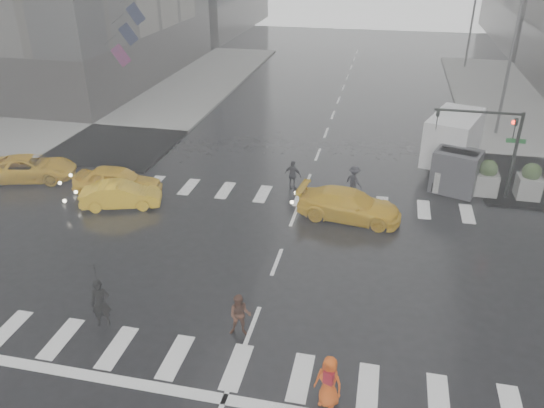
% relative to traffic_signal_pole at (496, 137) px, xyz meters
% --- Properties ---
extents(ground, '(120.00, 120.00, 0.00)m').
position_rel_traffic_signal_pole_xyz_m(ground, '(-9.01, -8.01, -3.22)').
color(ground, black).
rests_on(ground, ground).
extents(sidewalk_nw, '(35.00, 35.00, 0.15)m').
position_rel_traffic_signal_pole_xyz_m(sidewalk_nw, '(-28.51, 9.49, -3.14)').
color(sidewalk_nw, slate).
rests_on(sidewalk_nw, ground).
extents(road_markings, '(18.00, 48.00, 0.01)m').
position_rel_traffic_signal_pole_xyz_m(road_markings, '(-9.01, -8.01, -3.21)').
color(road_markings, silver).
rests_on(road_markings, ground).
extents(traffic_signal_pole, '(4.45, 0.42, 4.50)m').
position_rel_traffic_signal_pole_xyz_m(traffic_signal_pole, '(0.00, 0.00, 0.00)').
color(traffic_signal_pole, black).
rests_on(traffic_signal_pole, ground).
extents(street_lamp_near, '(2.15, 0.22, 9.00)m').
position_rel_traffic_signal_pole_xyz_m(street_lamp_near, '(1.86, 9.99, 1.73)').
color(street_lamp_near, '#59595B').
rests_on(street_lamp_near, ground).
extents(street_lamp_far, '(2.15, 0.22, 9.00)m').
position_rel_traffic_signal_pole_xyz_m(street_lamp_far, '(1.86, 29.99, 1.73)').
color(street_lamp_far, '#59595B').
rests_on(street_lamp_far, ground).
extents(planter_west, '(1.10, 1.10, 1.80)m').
position_rel_traffic_signal_pole_xyz_m(planter_west, '(-2.01, 0.19, -2.23)').
color(planter_west, slate).
rests_on(planter_west, ground).
extents(planter_mid, '(1.10, 1.10, 1.80)m').
position_rel_traffic_signal_pole_xyz_m(planter_mid, '(-0.01, 0.19, -2.23)').
color(planter_mid, slate).
rests_on(planter_mid, ground).
extents(planter_east, '(1.10, 1.10, 1.80)m').
position_rel_traffic_signal_pole_xyz_m(planter_east, '(1.99, 0.19, -2.23)').
color(planter_east, slate).
rests_on(planter_east, ground).
extents(flag_cluster, '(2.87, 3.06, 4.69)m').
position_rel_traffic_signal_pole_xyz_m(flag_cluster, '(-24.09, 10.49, 2.42)').
color(flag_cluster, '#59595B').
rests_on(flag_cluster, ground).
extents(pedestrian_black, '(1.23, 1.24, 2.43)m').
position_rel_traffic_signal_pole_xyz_m(pedestrian_black, '(-13.97, -13.03, -1.63)').
color(pedestrian_black, black).
rests_on(pedestrian_black, ground).
extents(pedestrian_brown, '(0.83, 0.69, 1.54)m').
position_rel_traffic_signal_pole_xyz_m(pedestrian_brown, '(-9.29, -12.52, -2.45)').
color(pedestrian_brown, '#442418').
rests_on(pedestrian_brown, ground).
extents(pedestrian_orange, '(0.94, 0.77, 1.66)m').
position_rel_traffic_signal_pole_xyz_m(pedestrian_orange, '(-6.10, -14.81, -2.38)').
color(pedestrian_orange, '#CB460E').
rests_on(pedestrian_orange, ground).
extents(pedestrian_far_a, '(1.05, 0.80, 1.59)m').
position_rel_traffic_signal_pole_xyz_m(pedestrian_far_a, '(-9.62, -1.08, -2.42)').
color(pedestrian_far_a, black).
rests_on(pedestrian_far_a, ground).
extents(pedestrian_far_b, '(1.15, 1.10, 1.59)m').
position_rel_traffic_signal_pole_xyz_m(pedestrian_far_b, '(-6.48, -1.13, -2.42)').
color(pedestrian_far_b, black).
rests_on(pedestrian_far_b, ground).
extents(taxi_front, '(4.46, 1.91, 1.50)m').
position_rel_traffic_signal_pole_xyz_m(taxi_front, '(-18.13, -3.68, -2.47)').
color(taxi_front, '#E5AA0C').
rests_on(taxi_front, ground).
extents(taxi_mid, '(3.99, 2.39, 1.24)m').
position_rel_traffic_signal_pole_xyz_m(taxi_mid, '(-17.40, -4.82, -2.60)').
color(taxi_mid, '#E5AA0C').
rests_on(taxi_mid, ground).
extents(taxi_rear, '(4.44, 2.43, 1.39)m').
position_rel_traffic_signal_pole_xyz_m(taxi_rear, '(-6.50, -3.66, -2.52)').
color(taxi_rear, '#E5AA0C').
rests_on(taxi_rear, ground).
extents(taxi_far, '(4.65, 3.24, 1.32)m').
position_rel_traffic_signal_pole_xyz_m(taxi_far, '(-23.66, -2.91, -2.56)').
color(taxi_far, '#E5AA0C').
rests_on(taxi_far, ground).
extents(box_truck, '(2.26, 6.02, 3.20)m').
position_rel_traffic_signal_pole_xyz_m(box_truck, '(-1.51, 2.46, -1.51)').
color(box_truck, silver).
rests_on(box_truck, ground).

